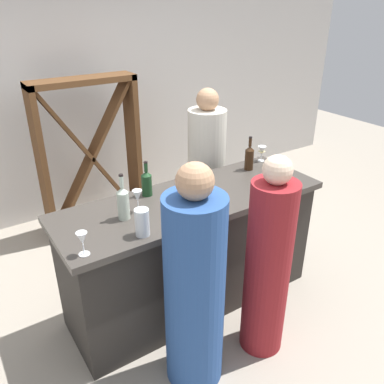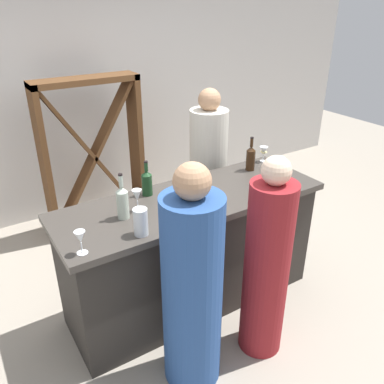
# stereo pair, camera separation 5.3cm
# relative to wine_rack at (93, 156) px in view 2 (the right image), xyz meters

# --- Properties ---
(ground_plane) EXTENTS (12.00, 12.00, 0.00)m
(ground_plane) POSITION_rel_wine_rack_xyz_m (0.21, -1.65, -0.83)
(ground_plane) COLOR #9E9384
(back_wall) EXTENTS (8.00, 0.10, 2.80)m
(back_wall) POSITION_rel_wine_rack_xyz_m (0.21, 0.55, 0.57)
(back_wall) COLOR #BCB7B2
(back_wall) RESTS_ON ground
(bar_counter) EXTENTS (2.12, 0.73, 0.99)m
(bar_counter) POSITION_rel_wine_rack_xyz_m (0.21, -1.65, -0.33)
(bar_counter) COLOR #2A2723
(bar_counter) RESTS_ON ground
(wine_rack) EXTENTS (1.08, 0.28, 1.66)m
(wine_rack) POSITION_rel_wine_rack_xyz_m (0.00, 0.00, 0.00)
(wine_rack) COLOR brown
(wine_rack) RESTS_ON ground
(wine_bottle_leftmost_clear_pale) EXTENTS (0.08, 0.08, 0.33)m
(wine_bottle_leftmost_clear_pale) POSITION_rel_wine_rack_xyz_m (-0.36, -1.65, 0.29)
(wine_bottle_leftmost_clear_pale) COLOR #B7C6B2
(wine_bottle_leftmost_clear_pale) RESTS_ON bar_counter
(wine_bottle_second_left_olive_green) EXTENTS (0.08, 0.08, 0.28)m
(wine_bottle_second_left_olive_green) POSITION_rel_wine_rack_xyz_m (-0.05, -1.42, 0.26)
(wine_bottle_second_left_olive_green) COLOR #193D1E
(wine_bottle_second_left_olive_green) RESTS_ON bar_counter
(wine_bottle_center_amber_brown) EXTENTS (0.08, 0.08, 0.30)m
(wine_bottle_center_amber_brown) POSITION_rel_wine_rack_xyz_m (0.93, -1.46, 0.27)
(wine_bottle_center_amber_brown) COLOR #331E0F
(wine_bottle_center_amber_brown) RESTS_ON bar_counter
(wine_glass_near_left) EXTENTS (0.07, 0.07, 0.15)m
(wine_glass_near_left) POSITION_rel_wine_rack_xyz_m (-0.74, -1.91, 0.27)
(wine_glass_near_left) COLOR white
(wine_glass_near_left) RESTS_ON bar_counter
(wine_glass_near_center) EXTENTS (0.08, 0.08, 0.16)m
(wine_glass_near_center) POSITION_rel_wine_rack_xyz_m (0.13, -1.72, 0.27)
(wine_glass_near_center) COLOR white
(wine_glass_near_center) RESTS_ON bar_counter
(wine_glass_near_right) EXTENTS (0.07, 0.07, 0.16)m
(wine_glass_near_right) POSITION_rel_wine_rack_xyz_m (-0.23, -1.61, 0.28)
(wine_glass_near_right) COLOR white
(wine_glass_near_right) RESTS_ON bar_counter
(wine_glass_far_left) EXTENTS (0.08, 0.08, 0.14)m
(wine_glass_far_left) POSITION_rel_wine_rack_xyz_m (1.17, -1.37, 0.26)
(wine_glass_far_left) COLOR white
(wine_glass_far_left) RESTS_ON bar_counter
(water_pitcher) EXTENTS (0.09, 0.09, 0.19)m
(water_pitcher) POSITION_rel_wine_rack_xyz_m (-0.35, -1.91, 0.25)
(water_pitcher) COLOR silver
(water_pitcher) RESTS_ON bar_counter
(person_left_guest) EXTENTS (0.49, 0.49, 1.58)m
(person_left_guest) POSITION_rel_wine_rack_xyz_m (-0.19, -2.28, -0.10)
(person_left_guest) COLOR #284C8C
(person_left_guest) RESTS_ON ground
(person_center_guest) EXTENTS (0.36, 0.36, 1.52)m
(person_center_guest) POSITION_rel_wine_rack_xyz_m (0.37, -2.34, -0.12)
(person_center_guest) COLOR maroon
(person_center_guest) RESTS_ON ground
(person_right_guest) EXTENTS (0.47, 0.47, 1.64)m
(person_right_guest) POSITION_rel_wine_rack_xyz_m (0.81, -1.00, -0.07)
(person_right_guest) COLOR beige
(person_right_guest) RESTS_ON ground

